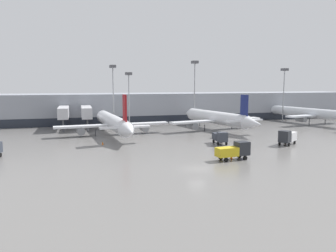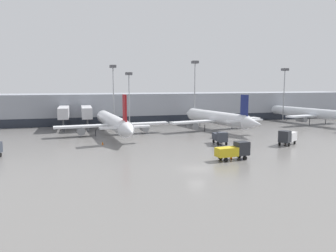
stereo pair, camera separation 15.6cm
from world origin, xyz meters
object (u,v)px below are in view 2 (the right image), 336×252
(parked_jet_1, at_px, (113,122))
(service_truck_1, at_px, (287,137))
(parked_jet_2, at_px, (316,114))
(apron_light_mast_5, at_px, (113,78))
(service_truck_0, at_px, (220,137))
(apron_light_mast_3, at_px, (285,79))
(apron_light_mast_1, at_px, (129,83))
(parked_jet_0, at_px, (218,118))
(apron_light_mast_0, at_px, (195,75))
(traffic_cone_1, at_px, (231,156))
(service_truck_3, at_px, (234,150))
(traffic_cone_0, at_px, (103,143))

(parked_jet_1, distance_m, service_truck_1, 38.94)
(parked_jet_2, height_order, service_truck_1, parked_jet_2)
(parked_jet_2, relative_size, apron_light_mast_5, 2.25)
(parked_jet_1, distance_m, service_truck_0, 26.37)
(service_truck_1, distance_m, apron_light_mast_3, 44.81)
(service_truck_0, bearing_deg, apron_light_mast_3, 136.13)
(apron_light_mast_1, bearing_deg, parked_jet_0, -35.38)
(apron_light_mast_0, relative_size, apron_light_mast_1, 1.23)
(parked_jet_2, relative_size, service_truck_1, 7.63)
(parked_jet_2, distance_m, traffic_cone_1, 55.29)
(parked_jet_0, relative_size, traffic_cone_1, 48.55)
(parked_jet_2, distance_m, apron_light_mast_0, 37.55)
(parked_jet_2, relative_size, service_truck_3, 6.82)
(parked_jet_1, bearing_deg, parked_jet_2, -91.69)
(service_truck_3, xyz_separation_m, apron_light_mast_1, (-9.53, 47.03, 10.80))
(traffic_cone_1, xyz_separation_m, apron_light_mast_0, (9.97, 44.89, 14.46))
(parked_jet_1, bearing_deg, apron_light_mast_3, -80.95)
(service_truck_0, xyz_separation_m, apron_light_mast_5, (-17.50, 35.00, 12.34))
(service_truck_0, bearing_deg, apron_light_mast_1, -153.45)
(parked_jet_0, height_order, apron_light_mast_0, apron_light_mast_0)
(parked_jet_1, xyz_separation_m, traffic_cone_0, (-3.45, -11.95, -2.70))
(service_truck_1, height_order, apron_light_mast_5, apron_light_mast_5)
(parked_jet_1, bearing_deg, traffic_cone_1, -157.13)
(apron_light_mast_1, bearing_deg, apron_light_mast_0, -3.37)
(service_truck_0, height_order, apron_light_mast_5, apron_light_mast_5)
(parked_jet_2, distance_m, service_truck_0, 45.52)
(apron_light_mast_3, bearing_deg, service_truck_3, -131.70)
(parked_jet_1, relative_size, service_truck_3, 6.46)
(parked_jet_1, xyz_separation_m, parked_jet_2, (59.77, 3.44, 0.37))
(service_truck_1, height_order, apron_light_mast_1, apron_light_mast_1)
(apron_light_mast_0, distance_m, apron_light_mast_1, 19.75)
(apron_light_mast_1, bearing_deg, traffic_cone_0, -109.24)
(service_truck_3, height_order, apron_light_mast_3, apron_light_mast_3)
(service_truck_3, xyz_separation_m, apron_light_mast_5, (-13.83, 48.37, 12.25))
(service_truck_1, height_order, traffic_cone_1, service_truck_1)
(traffic_cone_1, distance_m, apron_light_mast_5, 51.17)
(parked_jet_1, xyz_separation_m, apron_light_mast_0, (25.86, 14.82, 11.81))
(parked_jet_2, height_order, apron_light_mast_0, apron_light_mast_0)
(traffic_cone_0, bearing_deg, parked_jet_2, 13.69)
(service_truck_3, height_order, apron_light_mast_1, apron_light_mast_1)
(apron_light_mast_3, bearing_deg, service_truck_1, -123.54)
(parked_jet_1, xyz_separation_m, service_truck_1, (32.09, -22.02, -1.34))
(parked_jet_2, height_order, traffic_cone_0, parked_jet_2)
(parked_jet_1, relative_size, apron_light_mast_5, 2.13)
(traffic_cone_1, relative_size, apron_light_mast_3, 0.04)
(service_truck_1, bearing_deg, apron_light_mast_3, -157.28)
(traffic_cone_1, bearing_deg, parked_jet_0, 69.87)
(traffic_cone_1, bearing_deg, apron_light_mast_3, 47.71)
(parked_jet_0, height_order, apron_light_mast_5, apron_light_mast_5)
(traffic_cone_0, distance_m, traffic_cone_1, 26.49)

